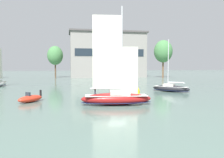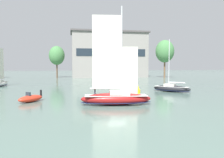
{
  "view_description": "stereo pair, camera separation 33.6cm",
  "coord_description": "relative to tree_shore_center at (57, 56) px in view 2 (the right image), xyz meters",
  "views": [
    {
      "loc": [
        -6.38,
        -29.22,
        5.47
      ],
      "look_at": [
        0.0,
        3.0,
        3.39
      ],
      "focal_mm": 35.0,
      "sensor_mm": 36.0,
      "label": 1
    },
    {
      "loc": [
        -6.05,
        -29.28,
        5.47
      ],
      "look_at": [
        0.0,
        3.0,
        3.39
      ],
      "focal_mm": 35.0,
      "sensor_mm": 36.0,
      "label": 2
    }
  ],
  "objects": [
    {
      "name": "sailboat_main",
      "position": [
        12.16,
        -69.04,
        -8.61
      ],
      "size": [
        10.03,
        3.83,
        13.44
      ],
      "color": "maroon",
      "rests_on": "ground"
    },
    {
      "name": "tree_shore_right",
      "position": [
        46.26,
        -8.83,
        1.8
      ],
      "size": [
        7.96,
        7.96,
        16.39
      ],
      "color": "brown",
      "rests_on": "ground"
    },
    {
      "name": "motor_tender",
      "position": [
        0.11,
        -64.37,
        -9.16
      ],
      "size": [
        3.99,
        4.32,
        1.62
      ],
      "color": "red",
      "rests_on": "ground"
    },
    {
      "name": "sailboat_moored_near_marina",
      "position": [
        26.41,
        -56.57,
        -8.94
      ],
      "size": [
        7.1,
        7.09,
        10.79
      ],
      "color": "#232328",
      "rests_on": "ground"
    },
    {
      "name": "waterfront_building",
      "position": [
        23.32,
        1.79,
        0.65
      ],
      "size": [
        34.67,
        15.98,
        20.58
      ],
      "color": "gray",
      "rests_on": "ground"
    },
    {
      "name": "tree_shore_center",
      "position": [
        0.0,
        0.0,
        0.0
      ],
      "size": [
        6.72,
        6.72,
        13.82
      ],
      "color": "brown",
      "rests_on": "ground"
    },
    {
      "name": "channel_buoy",
      "position": [
        18.75,
        -58.0,
        -8.99
      ],
      "size": [
        0.95,
        0.95,
        1.75
      ],
      "color": "yellow",
      "rests_on": "ground"
    },
    {
      "name": "sailboat_moored_mid_channel",
      "position": [
        -12.18,
        -37.54,
        -8.78
      ],
      "size": [
        3.3,
        8.17,
        10.92
      ],
      "color": "white",
      "rests_on": "ground"
    },
    {
      "name": "ground_plane",
      "position": [
        12.15,
        -69.04,
        -9.68
      ],
      "size": [
        400.0,
        400.0,
        0.0
      ],
      "primitive_type": "plane",
      "color": "slate"
    }
  ]
}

